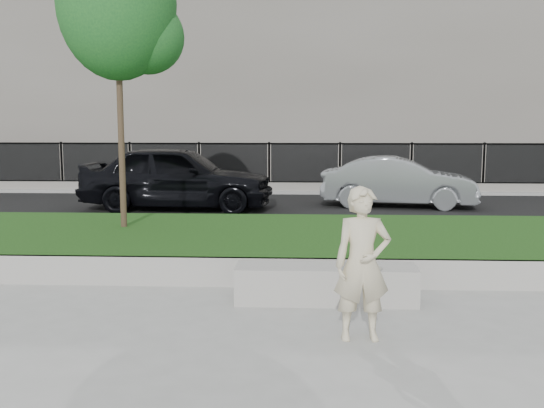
# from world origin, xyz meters

# --- Properties ---
(ground) EXTENTS (90.00, 90.00, 0.00)m
(ground) POSITION_xyz_m (0.00, 0.00, 0.00)
(ground) COLOR gray
(ground) RESTS_ON ground
(grass_bank) EXTENTS (34.00, 4.00, 0.40)m
(grass_bank) POSITION_xyz_m (0.00, 3.00, 0.20)
(grass_bank) COLOR black
(grass_bank) RESTS_ON ground
(grass_kerb) EXTENTS (34.00, 0.08, 0.40)m
(grass_kerb) POSITION_xyz_m (0.00, 1.04, 0.20)
(grass_kerb) COLOR gray
(grass_kerb) RESTS_ON ground
(street) EXTENTS (34.00, 7.00, 0.04)m
(street) POSITION_xyz_m (0.00, 8.50, 0.02)
(street) COLOR black
(street) RESTS_ON ground
(far_pavement) EXTENTS (34.00, 3.00, 0.12)m
(far_pavement) POSITION_xyz_m (0.00, 13.00, 0.06)
(far_pavement) COLOR gray
(far_pavement) RESTS_ON ground
(iron_fence) EXTENTS (32.00, 0.30, 1.50)m
(iron_fence) POSITION_xyz_m (0.00, 12.00, 0.54)
(iron_fence) COLOR slate
(iron_fence) RESTS_ON far_pavement
(building_facade) EXTENTS (34.00, 10.00, 10.00)m
(building_facade) POSITION_xyz_m (0.00, 20.00, 5.00)
(building_facade) COLOR #69635C
(building_facade) RESTS_ON ground
(stone_bench) EXTENTS (2.20, 0.55, 0.45)m
(stone_bench) POSITION_xyz_m (0.71, 0.40, 0.23)
(stone_bench) COLOR gray
(stone_bench) RESTS_ON ground
(man) EXTENTS (0.59, 0.41, 1.56)m
(man) POSITION_xyz_m (1.02, -0.89, 0.78)
(man) COLOR beige
(man) RESTS_ON ground
(book) EXTENTS (0.23, 0.17, 0.02)m
(book) POSITION_xyz_m (1.25, 0.30, 0.46)
(book) COLOR beige
(book) RESTS_ON stone_bench
(young_tree) EXTENTS (2.07, 1.98, 5.07)m
(young_tree) POSITION_xyz_m (-2.61, 3.44, 4.09)
(young_tree) COLOR #38281C
(young_tree) RESTS_ON grass_bank
(car_dark) EXTENTS (4.86, 2.15, 1.63)m
(car_dark) POSITION_xyz_m (-2.70, 8.15, 0.85)
(car_dark) COLOR black
(car_dark) RESTS_ON street
(car_silver) EXTENTS (4.10, 1.93, 1.30)m
(car_silver) POSITION_xyz_m (2.92, 8.90, 0.69)
(car_silver) COLOR gray
(car_silver) RESTS_ON street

